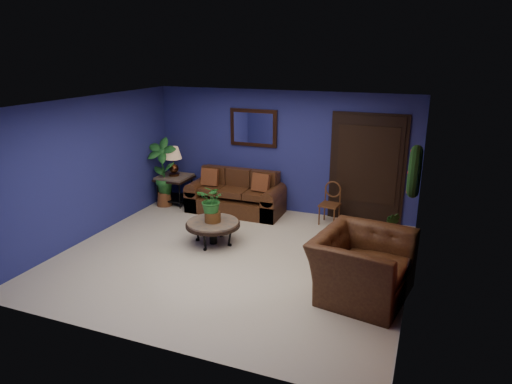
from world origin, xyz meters
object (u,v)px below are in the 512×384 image
at_px(table_lamp, 173,158).
at_px(armchair, 362,266).
at_px(sofa, 237,198).
at_px(end_table, 175,182).
at_px(side_chair, 331,200).
at_px(coffee_table, 213,225).

height_order(table_lamp, armchair, table_lamp).
bearing_deg(sofa, armchair, -40.37).
bearing_deg(end_table, armchair, -29.38).
relative_size(end_table, side_chair, 0.84).
distance_m(sofa, coffee_table, 1.72).
bearing_deg(coffee_table, side_chair, 45.59).
distance_m(sofa, side_chair, 1.99).
bearing_deg(armchair, end_table, 70.70).
distance_m(side_chair, armchair, 2.75).
xyz_separation_m(coffee_table, side_chair, (1.69, 1.73, 0.12)).
bearing_deg(table_lamp, coffee_table, -43.47).
relative_size(side_chair, armchair, 0.61).
xyz_separation_m(coffee_table, armchair, (2.69, -0.84, 0.09)).
height_order(end_table, side_chair, side_chair).
height_order(sofa, armchair, sofa).
relative_size(sofa, end_table, 2.84).
distance_m(sofa, end_table, 1.49).
height_order(coffee_table, armchair, armchair).
bearing_deg(table_lamp, end_table, 180.00).
bearing_deg(end_table, coffee_table, -43.47).
height_order(sofa, table_lamp, table_lamp).
relative_size(end_table, armchair, 0.51).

